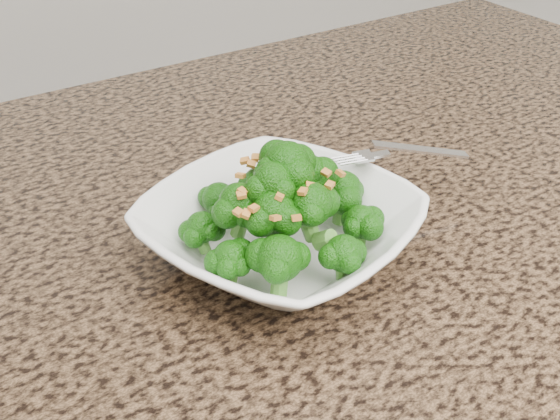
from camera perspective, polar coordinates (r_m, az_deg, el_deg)
granite_counter at (r=0.58m, az=-3.99°, el=-9.46°), size 1.64×1.04×0.03m
bowl at (r=0.62m, az=0.00°, el=-1.72°), size 0.29×0.29×0.06m
broccoli_pile at (r=0.58m, az=0.00°, el=3.26°), size 0.20×0.20×0.07m
garlic_topping at (r=0.57m, az=0.00°, el=6.49°), size 0.12×0.12×0.01m
fork at (r=0.67m, az=8.28°, el=4.52°), size 0.16×0.09×0.01m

